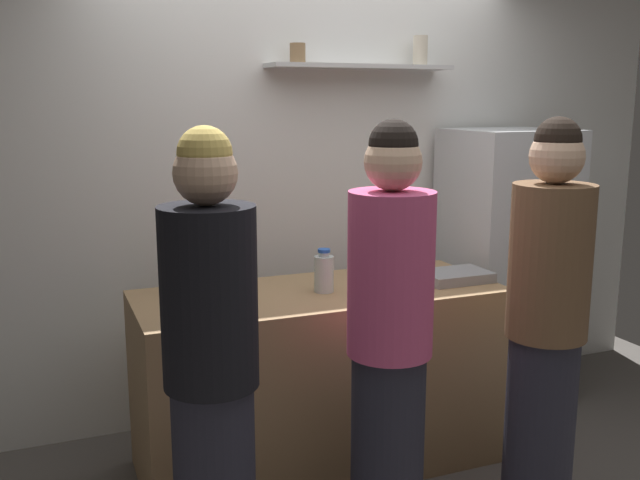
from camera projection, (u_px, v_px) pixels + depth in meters
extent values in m
cube|color=white|center=(307.00, 189.00, 4.13)|extent=(4.80, 0.10, 2.60)
cube|color=silver|center=(361.00, 67.00, 3.95)|extent=(1.07, 0.22, 0.02)
cylinder|color=olive|center=(298.00, 53.00, 3.80)|extent=(0.08, 0.08, 0.10)
cylinder|color=beige|center=(420.00, 51.00, 4.07)|extent=(0.08, 0.08, 0.17)
cube|color=silver|center=(504.00, 267.00, 4.27)|extent=(0.65, 0.61, 1.64)
cylinder|color=#99999E|center=(565.00, 262.00, 4.03)|extent=(0.02, 0.02, 0.45)
cube|color=#9E7A51|center=(320.00, 378.00, 3.53)|extent=(1.78, 0.71, 0.90)
cube|color=gray|center=(455.00, 276.00, 3.62)|extent=(0.34, 0.24, 0.05)
cylinder|color=#B2B2B7|center=(191.00, 281.00, 3.36)|extent=(0.10, 0.10, 0.13)
cylinder|color=silver|center=(189.00, 267.00, 3.37)|extent=(0.01, 0.01, 0.18)
cylinder|color=silver|center=(191.00, 269.00, 3.36)|extent=(0.03, 0.02, 0.16)
cylinder|color=silver|center=(188.00, 268.00, 3.34)|extent=(0.01, 0.05, 0.18)
cylinder|color=silver|center=(187.00, 267.00, 3.36)|extent=(0.01, 0.01, 0.19)
cylinder|color=silver|center=(190.00, 270.00, 3.36)|extent=(0.03, 0.01, 0.16)
cylinder|color=silver|center=(190.00, 269.00, 3.35)|extent=(0.04, 0.01, 0.16)
cylinder|color=#B2BFB2|center=(405.00, 273.00, 3.39)|extent=(0.07, 0.07, 0.19)
cylinder|color=#B2BFB2|center=(405.00, 243.00, 3.36)|extent=(0.03, 0.03, 0.10)
cylinder|color=#333333|center=(406.00, 231.00, 3.35)|extent=(0.03, 0.03, 0.02)
cylinder|color=#472814|center=(200.00, 264.00, 3.48)|extent=(0.08, 0.08, 0.24)
cylinder|color=#472814|center=(199.00, 232.00, 3.45)|extent=(0.03, 0.03, 0.08)
cylinder|color=maroon|center=(199.00, 222.00, 3.44)|extent=(0.04, 0.04, 0.02)
cylinder|color=silver|center=(324.00, 274.00, 3.40)|extent=(0.09, 0.09, 0.17)
cylinder|color=silver|center=(324.00, 254.00, 3.38)|extent=(0.05, 0.05, 0.02)
cylinder|color=blue|center=(324.00, 251.00, 3.38)|extent=(0.06, 0.06, 0.02)
cylinder|color=#262633|center=(539.00, 426.00, 3.10)|extent=(0.30, 0.30, 0.82)
cylinder|color=brown|center=(550.00, 262.00, 2.95)|extent=(0.34, 0.34, 0.65)
sphere|color=#D8AD8C|center=(557.00, 157.00, 2.87)|extent=(0.22, 0.22, 0.22)
sphere|color=black|center=(558.00, 140.00, 2.86)|extent=(0.19, 0.19, 0.19)
cylinder|color=black|center=(209.00, 297.00, 2.46)|extent=(0.34, 0.34, 0.65)
sphere|color=#D8AD8C|center=(205.00, 173.00, 2.38)|extent=(0.22, 0.22, 0.22)
sphere|color=#D8B759|center=(205.00, 153.00, 2.37)|extent=(0.19, 0.19, 0.19)
cylinder|color=#262633|center=(387.00, 448.00, 2.90)|extent=(0.30, 0.30, 0.82)
cylinder|color=#D14C7F|center=(391.00, 274.00, 2.76)|extent=(0.34, 0.34, 0.65)
sphere|color=#D8AD8C|center=(393.00, 162.00, 2.67)|extent=(0.22, 0.22, 0.22)
sphere|color=black|center=(393.00, 144.00, 2.66)|extent=(0.19, 0.19, 0.19)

